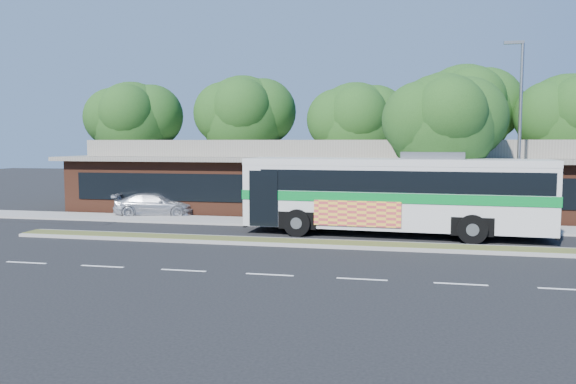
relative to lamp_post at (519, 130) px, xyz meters
name	(u,v)px	position (x,y,z in m)	size (l,w,h in m)	color
ground	(298,247)	(-9.56, -6.00, -4.90)	(120.00, 120.00, 0.00)	black
median_strip	(301,243)	(-9.56, -5.40, -4.83)	(26.00, 1.10, 0.15)	#464F21
sidewalk	(321,224)	(-9.56, 0.40, -4.84)	(44.00, 2.60, 0.12)	gray
parking_lot	(56,208)	(-27.56, 4.00, -4.90)	(14.00, 12.00, 0.01)	black
plaza_building	(336,177)	(-9.56, 6.99, -2.77)	(33.20, 11.20, 4.45)	#502719
lamp_post	(519,130)	(0.00, 0.00, 0.00)	(0.93, 0.18, 9.07)	slate
tree_bg_a	(139,121)	(-24.15, 9.14, 0.97)	(6.47, 5.80, 8.63)	black
tree_bg_b	(250,116)	(-16.13, 10.14, 1.24)	(6.69, 6.00, 9.00)	black
tree_bg_c	(361,123)	(-8.16, 9.13, 0.69)	(6.24, 5.60, 8.26)	black
tree_bg_d	(471,110)	(-1.12, 10.15, 1.52)	(6.91, 6.20, 9.37)	black
tree_bg_e	(574,119)	(4.85, 9.14, 0.84)	(6.47, 5.80, 8.50)	black
transit_bus	(395,189)	(-5.73, -2.21, -2.74)	(13.95, 3.73, 3.88)	silver
sedan	(155,205)	(-19.59, 1.80, -4.23)	(1.88, 4.63, 1.34)	silver
sidewalk_tree	(450,124)	(-3.19, 0.00, 0.30)	(5.73, 5.14, 7.65)	black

